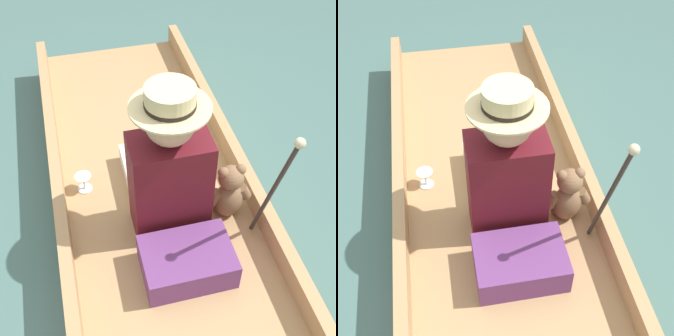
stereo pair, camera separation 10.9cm
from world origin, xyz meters
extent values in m
plane|color=#476B66|center=(0.00, 0.00, 0.00)|extent=(16.00, 16.00, 0.00)
cube|color=tan|center=(0.00, 0.00, 0.08)|extent=(1.06, 3.19, 0.15)
cube|color=tan|center=(-0.50, 0.00, 0.22)|extent=(0.06, 3.19, 0.14)
cube|color=tan|center=(0.50, 0.00, 0.22)|extent=(0.06, 3.19, 0.14)
cube|color=#6B3875|center=(0.04, -0.44, 0.23)|extent=(0.42, 0.29, 0.16)
cube|color=white|center=(0.03, 0.18, 0.21)|extent=(0.33, 0.42, 0.11)
cube|color=#5B141E|center=(0.03, -0.15, 0.44)|extent=(0.37, 0.22, 0.57)
cube|color=beige|center=(0.03, -0.03, 0.48)|extent=(0.04, 0.01, 0.31)
cube|color=white|center=(-0.07, -0.03, 0.51)|extent=(0.02, 0.01, 0.34)
cube|color=white|center=(0.13, -0.03, 0.51)|extent=(0.02, 0.01, 0.34)
sphere|color=tan|center=(0.03, -0.15, 0.83)|extent=(0.22, 0.22, 0.22)
cylinder|color=beige|center=(0.03, -0.15, 0.90)|extent=(0.34, 0.34, 0.01)
cylinder|color=beige|center=(0.03, -0.15, 0.95)|extent=(0.21, 0.21, 0.09)
cylinder|color=black|center=(0.03, -0.15, 0.92)|extent=(0.21, 0.21, 0.02)
ellipsoid|color=#846042|center=(0.34, -0.16, 0.26)|extent=(0.15, 0.12, 0.22)
sphere|color=#846042|center=(0.34, -0.16, 0.42)|extent=(0.13, 0.13, 0.13)
sphere|color=brown|center=(0.34, -0.10, 0.41)|extent=(0.05, 0.05, 0.05)
sphere|color=#846042|center=(0.29, -0.16, 0.47)|extent=(0.05, 0.05, 0.05)
sphere|color=#846042|center=(0.38, -0.16, 0.47)|extent=(0.05, 0.05, 0.05)
cylinder|color=#846042|center=(0.26, -0.16, 0.30)|extent=(0.08, 0.06, 0.10)
cylinder|color=#846042|center=(0.42, -0.16, 0.30)|extent=(0.08, 0.06, 0.10)
sphere|color=#846042|center=(0.30, -0.13, 0.18)|extent=(0.06, 0.06, 0.06)
sphere|color=#846042|center=(0.38, -0.13, 0.18)|extent=(0.06, 0.06, 0.06)
cylinder|color=silver|center=(-0.36, 0.20, 0.16)|extent=(0.08, 0.08, 0.01)
cylinder|color=silver|center=(-0.36, 0.20, 0.19)|extent=(0.01, 0.01, 0.06)
cone|color=silver|center=(-0.36, 0.20, 0.23)|extent=(0.09, 0.09, 0.04)
cylinder|color=#2D2823|center=(0.43, -0.39, 0.54)|extent=(0.02, 0.24, 0.78)
sphere|color=beige|center=(0.43, -0.50, 0.93)|extent=(0.04, 0.04, 0.04)
camera|label=1|loc=(-0.34, -1.59, 2.07)|focal=50.00mm
camera|label=2|loc=(-0.23, -1.61, 2.07)|focal=50.00mm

